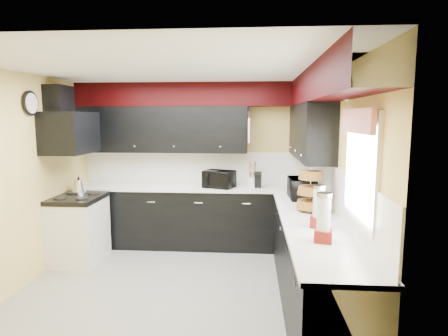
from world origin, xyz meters
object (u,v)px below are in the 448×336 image
(toaster_oven, at_px, (219,179))
(kettle, at_px, (79,186))
(utensil_crock, at_px, (252,182))
(knife_block, at_px, (258,180))
(microwave, at_px, (302,188))

(toaster_oven, relative_size, kettle, 2.21)
(utensil_crock, bearing_deg, knife_block, -19.84)
(utensil_crock, bearing_deg, toaster_oven, -173.07)
(microwave, bearing_deg, toaster_oven, 56.00)
(knife_block, xyz_separation_m, kettle, (-2.56, -0.45, -0.04))
(toaster_oven, xyz_separation_m, utensil_crock, (0.50, 0.06, -0.05))
(kettle, bearing_deg, utensil_crock, 10.87)
(toaster_oven, distance_m, kettle, 2.02)
(toaster_oven, distance_m, knife_block, 0.59)
(microwave, bearing_deg, knife_block, 34.80)
(utensil_crock, xyz_separation_m, knife_block, (0.08, -0.03, 0.03))
(utensil_crock, distance_m, kettle, 2.52)
(kettle, bearing_deg, knife_block, 9.88)
(knife_block, bearing_deg, kettle, -167.99)
(knife_block, bearing_deg, microwave, -50.67)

